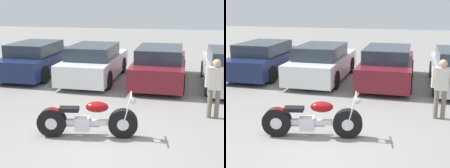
# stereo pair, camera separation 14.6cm
# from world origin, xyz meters

# --- Properties ---
(ground_plane) EXTENTS (60.00, 60.00, 0.00)m
(ground_plane) POSITION_xyz_m (0.00, 0.00, 0.00)
(ground_plane) COLOR gray
(motorcycle) EXTENTS (2.30, 0.80, 1.02)m
(motorcycle) POSITION_xyz_m (-0.33, 0.41, 0.41)
(motorcycle) COLOR black
(motorcycle) RESTS_ON ground_plane
(parked_car_navy) EXTENTS (1.90, 4.48, 1.41)m
(parked_car_navy) POSITION_xyz_m (-4.20, 6.01, 0.67)
(parked_car_navy) COLOR #19234C
(parked_car_navy) RESTS_ON ground_plane
(parked_car_white) EXTENTS (1.90, 4.48, 1.41)m
(parked_car_white) POSITION_xyz_m (-1.64, 5.77, 0.67)
(parked_car_white) COLOR white
(parked_car_white) RESTS_ON ground_plane
(parked_car_maroon) EXTENTS (1.90, 4.48, 1.41)m
(parked_car_maroon) POSITION_xyz_m (0.92, 5.80, 0.67)
(parked_car_maroon) COLOR maroon
(parked_car_maroon) RESTS_ON ground_plane
(person_standing) EXTENTS (0.52, 0.21, 1.60)m
(person_standing) POSITION_xyz_m (2.61, 2.31, 0.94)
(person_standing) COLOR #726656
(person_standing) RESTS_ON ground_plane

